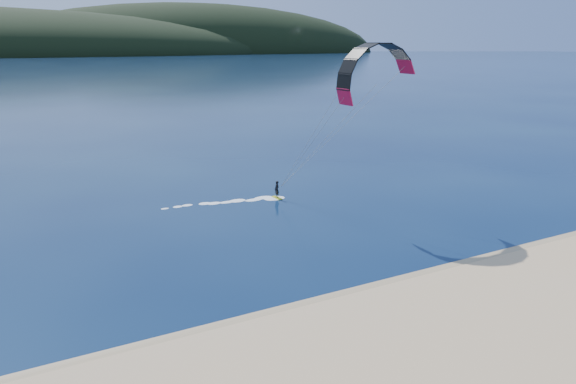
{
  "coord_description": "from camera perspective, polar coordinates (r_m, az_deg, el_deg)",
  "views": [
    {
      "loc": [
        -11.43,
        -17.35,
        13.59
      ],
      "look_at": [
        3.38,
        10.0,
        5.0
      ],
      "focal_mm": 33.55,
      "sensor_mm": 36.0,
      "label": 1
    }
  ],
  "objects": [
    {
      "name": "kitesurfer_near",
      "position": [
        44.23,
        8.56,
        10.6
      ],
      "size": [
        19.72,
        9.86,
        13.81
      ],
      "color": "#C4C917",
      "rests_on": "ground"
    },
    {
      "name": "ground",
      "position": [
        24.83,
        4.34,
        -17.8
      ],
      "size": [
        1800.0,
        1800.0,
        0.0
      ],
      "primitive_type": "plane",
      "color": "#071637",
      "rests_on": "ground"
    },
    {
      "name": "wet_sand",
      "position": [
        28.13,
        -0.74,
        -13.33
      ],
      "size": [
        220.0,
        2.5,
        0.1
      ],
      "color": "#8F7953",
      "rests_on": "ground"
    }
  ]
}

